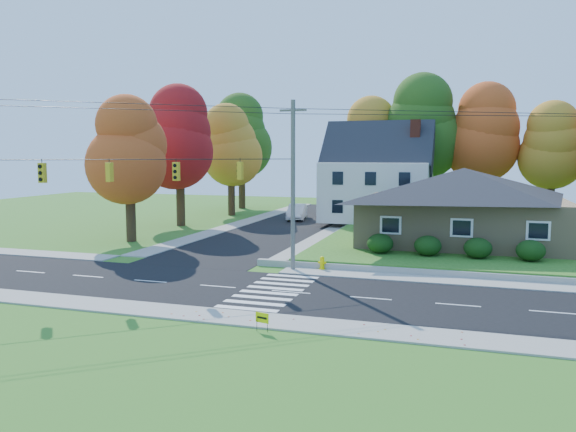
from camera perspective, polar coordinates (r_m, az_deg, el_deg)
name	(u,v)px	position (r m, az deg, el deg)	size (l,w,h in m)	color
ground	(291,292)	(28.28, 0.30, -7.77)	(120.00, 120.00, 0.00)	#3D7923
road_main	(291,292)	(28.28, 0.30, -7.75)	(90.00, 8.00, 0.02)	black
road_cross	(292,224)	(55.07, 0.40, -0.86)	(8.00, 44.00, 0.02)	black
sidewalk_north	(316,272)	(32.96, 2.90, -5.68)	(90.00, 2.00, 0.08)	#9C9A90
sidewalk_south	(255,320)	(23.72, -3.35, -10.47)	(90.00, 2.00, 0.08)	#9C9A90
lawn	(529,239)	(47.90, 23.24, -2.17)	(30.00, 30.00, 0.50)	#3D7923
ranch_house	(463,205)	(42.35, 17.33, 1.12)	(14.60, 10.60, 5.40)	tan
colonial_house	(378,178)	(54.85, 9.10, 3.82)	(10.40, 8.40, 9.60)	silver
hedge_row	(452,247)	(36.45, 16.37, -3.02)	(10.70, 1.70, 1.27)	#163A10
traffic_infrastructure	(296,188)	(28.82, 0.82, 2.86)	(38.10, 10.66, 10.00)	#666059
tree_lot_0	(368,141)	(61.06, 8.10, 7.58)	(6.72, 6.72, 12.51)	#3F2A19
tree_lot_1	(425,127)	(59.40, 13.74, 8.76)	(7.84, 7.84, 14.60)	#3F2A19
tree_lot_2	(487,133)	(60.26, 19.54, 7.92)	(7.28, 7.28, 13.56)	#3F2A19
tree_lot_3	(553,146)	(59.72, 25.32, 6.45)	(6.16, 6.16, 11.47)	#3F2A19
tree_west_0	(129,151)	(45.73, -15.87, 6.41)	(6.16, 6.16, 11.47)	#3F2A19
tree_west_1	(179,137)	(54.86, -10.99, 7.84)	(7.28, 7.28, 13.56)	#3F2A19
tree_west_2	(231,146)	(63.41, -5.82, 7.11)	(6.72, 6.72, 12.51)	#3F2A19
tree_west_3	(241,136)	(71.58, -4.75, 8.07)	(7.84, 7.84, 14.60)	#3F2A19
white_car	(297,212)	(59.02, 0.91, 0.42)	(1.71, 4.92, 1.62)	silver
fire_hydrant	(322,264)	(33.49, 3.49, -4.85)	(0.48, 0.38, 0.85)	#F0DD00
yard_sign	(262,318)	(22.19, -2.65, -10.32)	(0.59, 0.18, 0.75)	black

